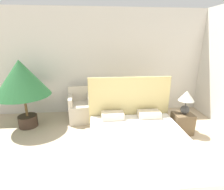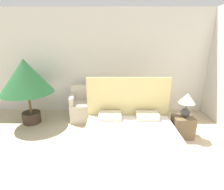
{
  "view_description": "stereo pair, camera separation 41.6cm",
  "coord_description": "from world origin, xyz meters",
  "px_view_note": "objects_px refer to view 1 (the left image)",
  "views": [
    {
      "loc": [
        -0.33,
        -1.36,
        2.1
      ],
      "look_at": [
        0.06,
        2.7,
        0.78
      ],
      "focal_mm": 28.0,
      "sensor_mm": 36.0,
      "label": 1
    },
    {
      "loc": [
        0.09,
        -1.38,
        2.1
      ],
      "look_at": [
        0.06,
        2.7,
        0.78
      ],
      "focal_mm": 28.0,
      "sensor_mm": 36.0,
      "label": 2
    }
  ],
  "objects_px": {
    "bed": "(139,145)",
    "armchair_near_window_right": "(113,108)",
    "armchair_near_window_left": "(81,109)",
    "table_lamp": "(186,99)",
    "potted_palm": "(21,80)",
    "nightstand": "(182,123)"
  },
  "relations": [
    {
      "from": "bed",
      "to": "armchair_near_window_right",
      "type": "height_order",
      "value": "bed"
    },
    {
      "from": "armchair_near_window_left",
      "to": "armchair_near_window_right",
      "type": "distance_m",
      "value": 0.89
    },
    {
      "from": "bed",
      "to": "potted_palm",
      "type": "xyz_separation_m",
      "value": [
        -2.47,
        1.42,
        0.95
      ]
    },
    {
      "from": "potted_palm",
      "to": "nightstand",
      "type": "xyz_separation_m",
      "value": [
        3.68,
        -0.66,
        -0.95
      ]
    },
    {
      "from": "bed",
      "to": "potted_palm",
      "type": "relative_size",
      "value": 1.35
    },
    {
      "from": "bed",
      "to": "armchair_near_window_right",
      "type": "distance_m",
      "value": 1.7
    },
    {
      "from": "armchair_near_window_left",
      "to": "armchair_near_window_right",
      "type": "xyz_separation_m",
      "value": [
        0.89,
        0.0,
        0.0
      ]
    },
    {
      "from": "table_lamp",
      "to": "bed",
      "type": "bearing_deg",
      "value": -148.25
    },
    {
      "from": "potted_palm",
      "to": "nightstand",
      "type": "height_order",
      "value": "potted_palm"
    },
    {
      "from": "armchair_near_window_left",
      "to": "table_lamp",
      "type": "bearing_deg",
      "value": -26.84
    },
    {
      "from": "potted_palm",
      "to": "table_lamp",
      "type": "xyz_separation_m",
      "value": [
        3.7,
        -0.66,
        -0.36
      ]
    },
    {
      "from": "armchair_near_window_right",
      "to": "potted_palm",
      "type": "relative_size",
      "value": 0.53
    },
    {
      "from": "table_lamp",
      "to": "armchair_near_window_left",
      "type": "bearing_deg",
      "value": 159.2
    },
    {
      "from": "table_lamp",
      "to": "potted_palm",
      "type": "bearing_deg",
      "value": 169.85
    },
    {
      "from": "armchair_near_window_left",
      "to": "nightstand",
      "type": "relative_size",
      "value": 1.83
    },
    {
      "from": "potted_palm",
      "to": "table_lamp",
      "type": "distance_m",
      "value": 3.77
    },
    {
      "from": "armchair_near_window_left",
      "to": "nightstand",
      "type": "distance_m",
      "value": 2.56
    },
    {
      "from": "armchair_near_window_right",
      "to": "table_lamp",
      "type": "height_order",
      "value": "table_lamp"
    },
    {
      "from": "bed",
      "to": "nightstand",
      "type": "relative_size",
      "value": 4.68
    },
    {
      "from": "armchair_near_window_left",
      "to": "nightstand",
      "type": "xyz_separation_m",
      "value": [
        2.39,
        -0.92,
        -0.06
      ]
    },
    {
      "from": "nightstand",
      "to": "table_lamp",
      "type": "xyz_separation_m",
      "value": [
        0.02,
        0.0,
        0.59
      ]
    },
    {
      "from": "armchair_near_window_left",
      "to": "table_lamp",
      "type": "xyz_separation_m",
      "value": [
        2.41,
        -0.92,
        0.53
      ]
    }
  ]
}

